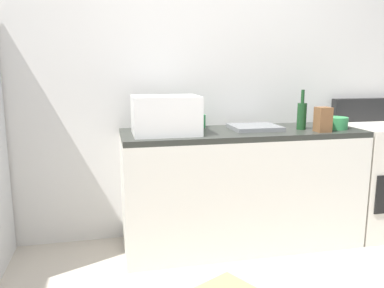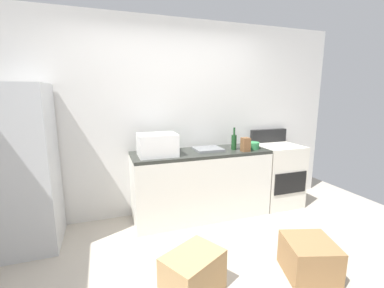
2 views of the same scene
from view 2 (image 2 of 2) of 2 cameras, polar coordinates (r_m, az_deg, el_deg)
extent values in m
plane|color=#B2A899|center=(2.65, 5.58, -27.27)|extent=(6.00, 6.00, 0.00)
cube|color=silver|center=(3.56, -4.53, 5.53)|extent=(5.00, 0.10, 2.60)
cube|color=silver|center=(3.52, 1.95, -9.08)|extent=(1.80, 0.60, 0.86)
cube|color=#2D302B|center=(3.39, 2.00, -1.92)|extent=(1.80, 0.60, 0.04)
cube|color=silver|center=(3.24, -33.92, -4.59)|extent=(0.68, 0.66, 1.75)
cube|color=silver|center=(4.09, 18.22, -6.43)|extent=(0.60, 0.60, 0.90)
cube|color=black|center=(3.88, 20.93, -8.06)|extent=(0.52, 0.02, 0.30)
cube|color=black|center=(4.17, 16.52, 1.77)|extent=(0.60, 0.08, 0.20)
cube|color=white|center=(3.14, -7.67, -0.17)|extent=(0.46, 0.34, 0.27)
cube|color=slate|center=(3.44, 3.54, -1.13)|extent=(0.36, 0.32, 0.03)
cylinder|color=#193F1E|center=(3.50, 9.24, 0.36)|extent=(0.07, 0.07, 0.20)
cylinder|color=#193F1E|center=(3.47, 9.32, 2.80)|extent=(0.03, 0.03, 0.10)
cylinder|color=#338C4C|center=(3.48, -3.43, -0.41)|extent=(0.08, 0.08, 0.10)
cube|color=brown|center=(3.43, 11.75, -0.11)|extent=(0.10, 0.10, 0.18)
cylinder|color=#338C4C|center=(3.62, 13.16, -0.31)|extent=(0.19, 0.19, 0.09)
cube|color=tan|center=(2.39, 0.21, -26.71)|extent=(0.59, 0.53, 0.36)
cube|color=olive|center=(2.79, 24.43, -21.96)|extent=(0.53, 0.54, 0.33)
camera|label=1|loc=(0.50, 9.50, -25.30)|focal=36.34mm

